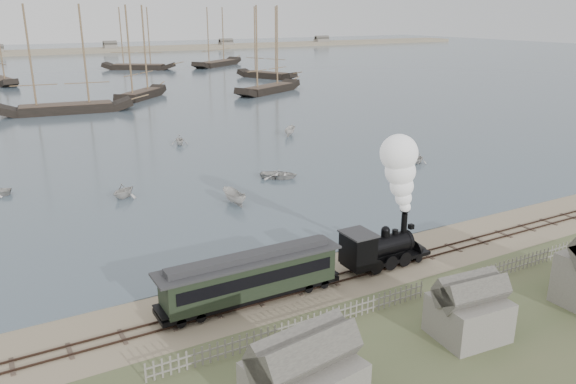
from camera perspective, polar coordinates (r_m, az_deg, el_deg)
ground at (r=43.13m, az=4.11°, el=-7.64°), size 600.00×600.00×0.00m
harbor_water at (r=204.30m, az=-23.69°, el=11.24°), size 600.00×336.00×0.06m
rail_track at (r=41.64m, az=5.64°, el=-8.60°), size 120.00×1.80×0.16m
picket_fence_west at (r=34.88m, az=1.43°, el=-14.25°), size 19.00×0.10×1.20m
picket_fence_east at (r=46.18m, az=22.65°, el=-7.28°), size 15.00×0.10×1.20m
shed_mid at (r=36.34m, az=17.66°, el=-13.76°), size 4.00×3.50×3.60m
far_spit at (r=283.74m, az=-25.63°, el=12.45°), size 500.00×20.00×1.80m
locomotive at (r=42.62m, az=11.04°, el=-1.74°), size 7.79×2.91×9.72m
passenger_coach at (r=37.37m, az=-3.82°, el=-8.50°), size 12.75×2.46×3.10m
beached_dinghy at (r=40.45m, az=-1.94°, el=-8.77°), size 3.12×4.15×0.82m
rowboat_1 at (r=60.54m, az=-16.37°, el=0.16°), size 3.93×4.03×1.61m
rowboat_2 at (r=56.56m, az=-5.51°, el=-0.51°), size 3.80×1.72×1.42m
rowboat_3 at (r=65.06m, az=-0.94°, el=1.79°), size 5.08×5.31×0.90m
rowboat_4 at (r=73.42m, az=13.12°, el=3.38°), size 3.34×3.41×1.36m
rowboat_5 at (r=87.99m, az=0.16°, el=6.21°), size 3.40×3.33×1.34m
rowboat_7 at (r=83.09m, az=-10.97°, el=5.24°), size 3.34×3.05×1.50m
schooner_2 at (r=114.74m, az=-22.11°, el=12.38°), size 24.75×8.28×20.00m
schooner_3 at (r=129.15m, az=-14.99°, el=13.55°), size 15.23×15.66×20.00m
schooner_4 at (r=134.52m, az=-2.02°, el=14.27°), size 21.37×14.39×20.00m
schooner_5 at (r=165.11m, az=-2.24°, el=14.94°), size 12.31×19.41×20.00m
schooner_8 at (r=196.49m, az=-15.15°, el=14.83°), size 22.92×17.86×20.00m
schooner_9 at (r=204.14m, az=-7.28°, el=15.38°), size 24.07×19.62×20.00m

